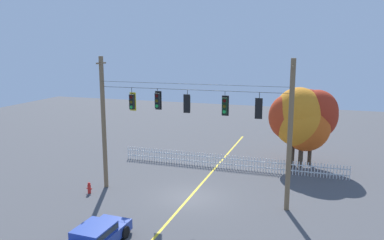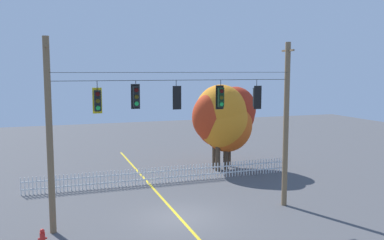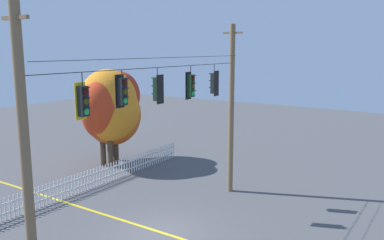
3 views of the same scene
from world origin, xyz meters
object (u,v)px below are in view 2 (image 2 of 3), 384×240
traffic_signal_northbound_primary (98,101)px  autumn_oak_far_east (224,121)px  traffic_signal_westbound_side (221,97)px  traffic_signal_eastbound_side (136,97)px  autumn_maple_mid (222,117)px  traffic_signal_northbound_secondary (257,97)px  fire_hydrant (42,237)px  traffic_signal_southbound_primary (176,97)px  autumn_maple_near_fence (217,121)px  autumn_maple_far_west (232,113)px

traffic_signal_northbound_primary → autumn_oak_far_east: bearing=41.4°
traffic_signal_westbound_side → autumn_oak_far_east: 10.31m
traffic_signal_eastbound_side → autumn_maple_mid: 12.42m
traffic_signal_northbound_primary → autumn_oak_far_east: traffic_signal_northbound_primary is taller
traffic_signal_northbound_secondary → fire_hydrant: bearing=-172.6°
traffic_signal_northbound_primary → traffic_signal_southbound_primary: size_ratio=1.07×
traffic_signal_southbound_primary → fire_hydrant: (-6.41, -1.40, -5.76)m
traffic_signal_southbound_primary → autumn_maple_mid: traffic_signal_southbound_primary is taller
traffic_signal_southbound_primary → autumn_oak_far_east: 11.50m
traffic_signal_eastbound_side → fire_hydrant: 7.46m
fire_hydrant → traffic_signal_eastbound_side: bearing=17.8°
traffic_signal_northbound_secondary → traffic_signal_westbound_side: bearing=179.4°
traffic_signal_northbound_primary → autumn_maple_near_fence: traffic_signal_northbound_primary is taller
autumn_maple_near_fence → fire_hydrant: size_ratio=7.82×
traffic_signal_eastbound_side → traffic_signal_westbound_side: size_ratio=0.90×
traffic_signal_westbound_side → autumn_maple_far_west: (5.02, 9.51, -1.90)m
traffic_signal_westbound_side → traffic_signal_northbound_secondary: same height
traffic_signal_southbound_primary → traffic_signal_northbound_primary: bearing=179.7°
traffic_signal_northbound_primary → traffic_signal_eastbound_side: (1.80, -0.00, 0.15)m
autumn_maple_far_west → fire_hydrant: size_ratio=8.32×
autumn_oak_far_east → autumn_maple_far_west: (0.85, 0.39, 0.51)m
traffic_signal_westbound_side → fire_hydrant: bearing=-170.8°
traffic_signal_northbound_primary → traffic_signal_eastbound_side: same height
traffic_signal_northbound_secondary → traffic_signal_eastbound_side: bearing=179.8°
traffic_signal_southbound_primary → autumn_oak_far_east: traffic_signal_southbound_primary is taller
traffic_signal_northbound_secondary → traffic_signal_northbound_primary: bearing=179.9°
autumn_maple_mid → traffic_signal_northbound_secondary: bearing=-101.7°
autumn_maple_far_west → traffic_signal_northbound_primary: bearing=-139.6°
traffic_signal_westbound_side → autumn_maple_near_fence: (3.48, 8.94, -2.36)m
traffic_signal_northbound_primary → autumn_oak_far_east: 13.99m
traffic_signal_eastbound_side → autumn_maple_far_west: (9.38, 9.52, -2.03)m
autumn_maple_near_fence → autumn_maple_far_west: size_ratio=0.94×
traffic_signal_northbound_secondary → autumn_oak_far_east: (2.12, 9.14, -2.38)m
traffic_signal_westbound_side → autumn_maple_mid: size_ratio=0.24×
autumn_maple_mid → traffic_signal_eastbound_side: bearing=-132.7°
traffic_signal_northbound_primary → fire_hydrant: bearing=-151.5°
traffic_signal_southbound_primary → traffic_signal_northbound_secondary: same height
autumn_maple_mid → autumn_maple_far_west: bearing=25.9°
traffic_signal_southbound_primary → autumn_maple_far_west: (7.38, 9.53, -1.95)m
autumn_oak_far_east → traffic_signal_northbound_primary: bearing=-138.6°
autumn_maple_near_fence → fire_hydrant: autumn_maple_near_fence is taller
autumn_oak_far_east → fire_hydrant: 17.02m
traffic_signal_westbound_side → autumn_oak_far_east: size_ratio=0.25×
traffic_signal_southbound_primary → autumn_maple_near_fence: (5.85, 8.96, -2.41)m
traffic_signal_eastbound_side → fire_hydrant: size_ratio=1.81×
traffic_signal_southbound_primary → traffic_signal_westbound_side: bearing=0.5°
traffic_signal_northbound_secondary → autumn_maple_near_fence: 9.36m
traffic_signal_southbound_primary → autumn_maple_near_fence: traffic_signal_southbound_primary is taller
autumn_maple_mid → traffic_signal_northbound_primary: bearing=-138.3°
traffic_signal_northbound_secondary → autumn_maple_far_west: (2.97, 9.53, -1.87)m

